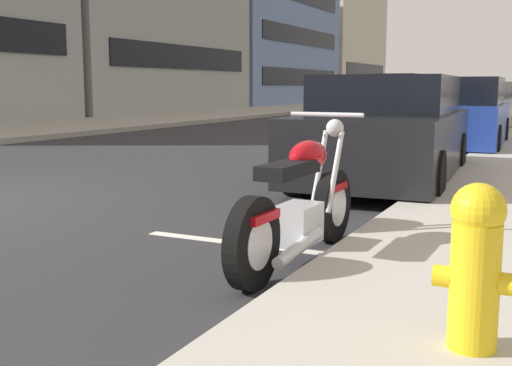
# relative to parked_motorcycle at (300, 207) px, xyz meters

# --- Properties ---
(sidewalk_far_curb) EXTENTS (120.00, 5.00, 0.14)m
(sidewalk_far_curb) POSITION_rel_parked_motorcycle_xyz_m (12.29, 12.24, -0.35)
(sidewalk_far_curb) COLOR gray
(sidewalk_far_curb) RESTS_ON ground
(parking_stall_stripe) EXTENTS (0.12, 2.20, 0.01)m
(parking_stall_stripe) POSITION_rel_parked_motorcycle_xyz_m (0.29, 0.45, -0.42)
(parking_stall_stripe) COLOR silver
(parking_stall_stripe) RESTS_ON ground
(parked_motorcycle) EXTENTS (2.09, 0.62, 1.11)m
(parked_motorcycle) POSITION_rel_parked_motorcycle_xyz_m (0.00, 0.00, 0.00)
(parked_motorcycle) COLOR black
(parked_motorcycle) RESTS_ON ground
(parked_car_across_street) EXTENTS (4.38, 2.03, 1.46)m
(parked_car_across_street) POSITION_rel_parked_motorcycle_xyz_m (4.18, 0.42, 0.28)
(parked_car_across_street) COLOR black
(parked_car_across_street) RESTS_ON ground
(parked_car_at_intersection) EXTENTS (4.15, 1.89, 1.50)m
(parked_car_at_intersection) POSITION_rel_parked_motorcycle_xyz_m (9.39, 0.23, 0.28)
(parked_car_at_intersection) COLOR navy
(parked_car_at_intersection) RESTS_ON ground
(parked_car_near_corner) EXTENTS (4.77, 2.05, 1.45)m
(parked_car_near_corner) POSITION_rel_parked_motorcycle_xyz_m (14.34, 0.57, 0.27)
(parked_car_near_corner) COLOR gray
(parked_car_near_corner) RESTS_ON ground
(parked_car_behind_motorcycle) EXTENTS (4.40, 1.94, 1.44)m
(parked_car_behind_motorcycle) POSITION_rel_parked_motorcycle_xyz_m (20.39, 0.14, 0.27)
(parked_car_behind_motorcycle) COLOR beige
(parked_car_behind_motorcycle) RESTS_ON ground
(crossing_truck) EXTENTS (2.09, 4.89, 1.91)m
(crossing_truck) POSITION_rel_parked_motorcycle_xyz_m (26.37, 4.84, 0.47)
(crossing_truck) COLOR maroon
(crossing_truck) RESTS_ON ground
(fire_hydrant) EXTENTS (0.24, 0.36, 0.76)m
(fire_hydrant) POSITION_rel_parked_motorcycle_xyz_m (-1.45, -1.43, 0.12)
(fire_hydrant) COLOR gold
(fire_hydrant) RESTS_ON sidewalk_near_curb
(townhouse_far_uphill) EXTENTS (15.31, 8.86, 8.77)m
(townhouse_far_uphill) POSITION_rel_parked_motorcycle_xyz_m (36.40, 18.93, 3.96)
(townhouse_far_uphill) COLOR #6B84B2
(townhouse_far_uphill) RESTS_ON ground
(townhouse_near_left) EXTENTS (13.54, 8.65, 12.47)m
(townhouse_near_left) POSITION_rel_parked_motorcycle_xyz_m (51.69, 18.84, 5.81)
(townhouse_near_left) COLOR beige
(townhouse_near_left) RESTS_ON ground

